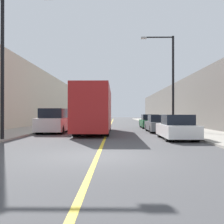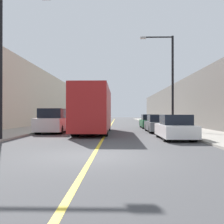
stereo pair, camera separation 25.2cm
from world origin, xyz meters
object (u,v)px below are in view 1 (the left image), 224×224
(bus, at_px, (95,109))
(street_lamp_right, at_px, (170,76))
(car_right_mid, at_px, (159,124))
(parked_suv_left, at_px, (54,122))
(car_right_near, at_px, (177,128))
(street_lamp_left, at_px, (7,57))
(car_right_far, at_px, (150,122))

(bus, relative_size, street_lamp_right, 1.22)
(car_right_mid, bearing_deg, parked_suv_left, -173.66)
(car_right_near, height_order, street_lamp_left, street_lamp_left)
(car_right_near, bearing_deg, bus, 136.17)
(bus, relative_size, street_lamp_left, 1.23)
(street_lamp_left, bearing_deg, parked_suv_left, 79.06)
(car_right_far, relative_size, street_lamp_left, 0.54)
(parked_suv_left, distance_m, car_right_far, 11.14)
(street_lamp_right, bearing_deg, parked_suv_left, -168.11)
(bus, bearing_deg, car_right_far, 53.15)
(bus, distance_m, street_lamp_left, 8.22)
(parked_suv_left, bearing_deg, bus, -1.45)
(street_lamp_left, height_order, street_lamp_right, street_lamp_right)
(parked_suv_left, relative_size, car_right_far, 1.14)
(car_right_mid, xyz_separation_m, car_right_far, (0.05, 6.11, 0.00))
(car_right_far, height_order, street_lamp_left, street_lamp_left)
(car_right_mid, relative_size, street_lamp_right, 0.56)
(bus, distance_m, car_right_near, 7.56)
(parked_suv_left, distance_m, street_lamp_left, 7.54)
(car_right_near, bearing_deg, car_right_far, 90.13)
(car_right_far, bearing_deg, car_right_near, -89.87)
(bus, xyz_separation_m, car_right_far, (5.35, 7.14, -1.24))
(bus, bearing_deg, street_lamp_right, 18.18)
(street_lamp_left, bearing_deg, car_right_mid, 36.70)
(car_right_near, xyz_separation_m, street_lamp_right, (1.13, 7.31, 4.17))
(car_right_mid, height_order, car_right_far, car_right_far)
(bus, distance_m, car_right_far, 9.01)
(street_lamp_right, bearing_deg, car_right_near, -98.83)
(car_right_near, distance_m, street_lamp_right, 8.49)
(bus, distance_m, car_right_mid, 5.54)
(bus, xyz_separation_m, street_lamp_left, (-4.48, -6.26, 2.88))
(car_right_near, bearing_deg, parked_suv_left, 148.71)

